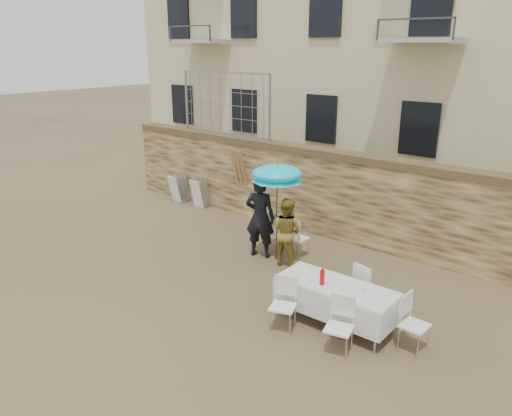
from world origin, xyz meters
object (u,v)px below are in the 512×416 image
Objects in this scene: chair_stack_left at (184,187)px; man_suit at (260,217)px; couple_chair_left at (274,230)px; umbrella at (277,176)px; table_chair_front_right at (339,327)px; woman_dress at (286,232)px; banquet_table at (336,287)px; couple_chair_right at (298,237)px; chair_stack_right at (204,192)px; table_chair_side at (415,324)px; soda_bottle at (322,278)px; table_chair_back at (367,287)px; table_chair_front_left at (283,306)px.

man_suit is at bearing -22.36° from chair_stack_left.
umbrella is at bearing 120.08° from couple_chair_left.
couple_chair_left is (-0.40, 0.45, -1.50)m from umbrella.
umbrella is at bearing 127.59° from table_chair_front_right.
banquet_table is (2.17, -1.54, -0.05)m from woman_dress.
couple_chair_right is (0.70, 0.55, -0.48)m from man_suit.
couple_chair_right is 1.04× the size of chair_stack_right.
table_chair_front_right is at bearing 137.61° from woman_dress.
couple_chair_left is 1.00× the size of couple_chair_right.
chair_stack_right is at bearing -24.85° from woman_dress.
umbrella is 4.47m from table_chair_side.
woman_dress is 6.01× the size of soda_bottle.
chair_stack_right is at bearing -31.50° from couple_chair_left.
couple_chair_left is 1.00× the size of table_chair_back.
banquet_table is at bearing -33.00° from umbrella.
couple_chair_right is 3.93m from table_chair_front_right.
soda_bottle is at bearing 79.52° from table_chair_back.
table_chair_back is 1.39m from table_chair_side.
chair_stack_right is (-4.41, 1.35, -0.02)m from couple_chair_right.
woman_dress is 1.63× the size of couple_chair_left.
couple_chair_right is at bearing -16.98° from chair_stack_right.
woman_dress is at bearing 144.70° from banquet_table.
table_chair_back is at bearing -17.10° from umbrella.
umbrella is 2.18× the size of table_chair_back.
table_chair_front_left is 1.04× the size of chair_stack_right.
table_chair_back is at bearing 75.96° from banquet_table.
table_chair_side reaches higher than chair_stack_left.
umbrella is at bearing -19.73° from chair_stack_left.
couple_chair_right reaches higher than chair_stack_left.
table_chair_front_right is (3.42, -2.29, -0.48)m from man_suit.
table_chair_front_right reaches higher than banquet_table.
man_suit reaches higher than couple_chair_right.
chair_stack_left is (-8.93, 3.33, -0.02)m from table_chair_side.
woman_dress is at bearing 72.44° from table_chair_side.
woman_dress is at bearing 132.19° from couple_chair_left.
table_chair_side is (4.32, -1.99, 0.00)m from couple_chair_left.
couple_chair_right is at bearing 168.45° from couple_chair_left.
soda_bottle is 0.27× the size of table_chair_side.
woman_dress is 1.63× the size of table_chair_side.
couple_chair_left is (-0.75, 0.55, -0.30)m from woman_dress.
chair_stack_left is at bearing 153.95° from soda_bottle.
umbrella is at bearing 142.41° from soda_bottle.
table_chair_front_right is (2.72, -2.84, 0.00)m from couple_chair_right.
umbrella reaches higher than man_suit.
table_chair_back is 7.33m from chair_stack_right.
woman_dress is 3.53m from table_chair_front_right.
man_suit is 7.41× the size of soda_bottle.
banquet_table is 2.19× the size of table_chair_front_right.
table_chair_back is at bearing 64.11° from table_chair_side.
couple_chair_left and table_chair_back have the same top height.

